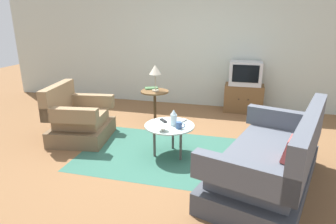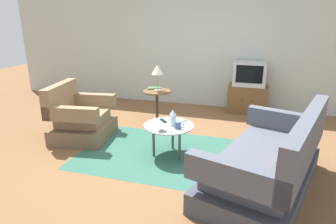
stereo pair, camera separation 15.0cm
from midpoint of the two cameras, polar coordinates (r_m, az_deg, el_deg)
The scene contains 16 objects.
ground_plane at distance 4.24m, azimuth -1.61°, elevation -7.86°, with size 16.00×16.00×0.00m, color brown.
back_wall at distance 6.31m, azimuth 4.95°, elevation 13.48°, with size 9.00×0.12×2.70m, color #B2BCB2.
area_rug at distance 4.16m, azimuth -0.75°, elevation -8.35°, with size 2.50×1.64×0.00m, color #2D5B4C.
armchair at distance 4.81m, azimuth -18.05°, elevation -1.63°, with size 0.95×1.02×0.87m.
couch at distance 3.48m, azimuth 18.34°, elevation -9.44°, with size 1.44×2.05×0.94m.
coffee_table at distance 4.00m, azimuth -0.78°, elevation -3.18°, with size 0.69×0.69×0.45m.
side_table at distance 5.23m, azimuth -3.43°, elevation 2.36°, with size 0.50×0.50×0.61m.
tv_stand at distance 6.10m, azimuth 13.91°, elevation 2.64°, with size 0.76×0.43×0.56m.
television at distance 5.98m, azimuth 14.28°, elevation 7.36°, with size 0.62×0.41×0.47m.
table_lamp at distance 5.09m, azimuth -3.39°, elevation 8.10°, with size 0.21×0.21×0.47m.
vase at distance 3.93m, azimuth 0.03°, elevation -1.15°, with size 0.09×0.09×0.23m.
mug at distance 3.84m, azimuth 1.09°, elevation -2.63°, with size 0.13×0.08×0.09m.
bowl at distance 3.77m, azimuth -2.16°, elevation -3.36°, with size 0.14×0.14×0.06m.
tv_remote_dark at distance 4.12m, azimuth -1.95°, elevation -1.70°, with size 0.13×0.14×0.02m.
tv_remote_silver at distance 4.11m, azimuth 1.85°, elevation -1.74°, with size 0.10×0.16×0.02m.
book at distance 5.34m, azimuth -4.08°, elevation 4.69°, with size 0.28×0.24×0.02m.
Camera 1 is at (1.01, -3.67, 1.86)m, focal length 31.07 mm.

